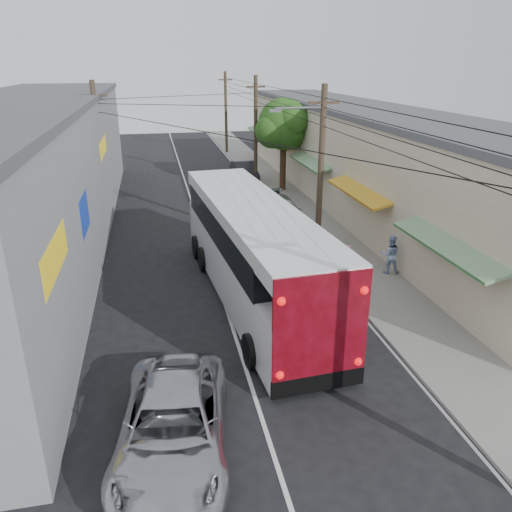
{
  "coord_description": "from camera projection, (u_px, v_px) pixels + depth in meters",
  "views": [
    {
      "loc": [
        -2.33,
        -8.79,
        8.89
      ],
      "look_at": [
        1.3,
        8.86,
        1.85
      ],
      "focal_mm": 35.0,
      "sensor_mm": 36.0,
      "label": 1
    }
  ],
  "objects": [
    {
      "name": "ground",
      "position": [
        278.0,
        468.0,
        11.69
      ],
      "size": [
        120.0,
        120.0,
        0.0
      ],
      "primitive_type": "plane",
      "color": "black",
      "rests_on": "ground"
    },
    {
      "name": "sidewalk",
      "position": [
        302.0,
        213.0,
        31.14
      ],
      "size": [
        3.0,
        80.0,
        0.12
      ],
      "primitive_type": "cube",
      "color": "slate",
      "rests_on": "ground"
    },
    {
      "name": "building_right",
      "position": [
        360.0,
        155.0,
        32.68
      ],
      "size": [
        7.09,
        40.0,
        6.25
      ],
      "color": "beige",
      "rests_on": "ground"
    },
    {
      "name": "building_left",
      "position": [
        30.0,
        173.0,
        25.19
      ],
      "size": [
        7.2,
        36.0,
        7.25
      ],
      "color": "gray",
      "rests_on": "ground"
    },
    {
      "name": "utility_poles",
      "position": [
        247.0,
        148.0,
        29.32
      ],
      "size": [
        11.8,
        45.28,
        8.0
      ],
      "color": "#473828",
      "rests_on": "ground"
    },
    {
      "name": "street_tree",
      "position": [
        285.0,
        126.0,
        35.01
      ],
      "size": [
        4.4,
        4.0,
        6.6
      ],
      "color": "#3F2B19",
      "rests_on": "ground"
    },
    {
      "name": "coach_bus",
      "position": [
        252.0,
        250.0,
        19.5
      ],
      "size": [
        3.97,
        13.66,
        3.88
      ],
      "rotation": [
        0.0,
        0.0,
        0.08
      ],
      "color": "white",
      "rests_on": "ground"
    },
    {
      "name": "jeepney",
      "position": [
        173.0,
        426.0,
        11.88
      ],
      "size": [
        3.28,
        5.9,
        1.56
      ],
      "primitive_type": "imported",
      "rotation": [
        0.0,
        0.0,
        -0.13
      ],
      "color": "#B6B6BE",
      "rests_on": "ground"
    },
    {
      "name": "parked_suv",
      "position": [
        280.0,
        212.0,
        28.69
      ],
      "size": [
        2.69,
        5.68,
        1.6
      ],
      "primitive_type": "imported",
      "rotation": [
        0.0,
        0.0,
        0.08
      ],
      "color": "#A1A3AA",
      "rests_on": "ground"
    },
    {
      "name": "parked_car_mid",
      "position": [
        271.0,
        204.0,
        30.5
      ],
      "size": [
        2.33,
        4.76,
        1.56
      ],
      "primitive_type": "imported",
      "rotation": [
        0.0,
        0.0,
        -0.11
      ],
      "color": "#26262B",
      "rests_on": "ground"
    },
    {
      "name": "parked_car_far",
      "position": [
        244.0,
        172.0,
        39.2
      ],
      "size": [
        1.65,
        4.73,
        1.56
      ],
      "primitive_type": "imported",
      "rotation": [
        0.0,
        0.0,
        0.0
      ],
      "color": "black",
      "rests_on": "ground"
    },
    {
      "name": "pedestrian_near",
      "position": [
        347.0,
        262.0,
        21.24
      ],
      "size": [
        0.68,
        0.59,
        1.59
      ],
      "primitive_type": "imported",
      "rotation": [
        0.0,
        0.0,
        2.71
      ],
      "color": "pink",
      "rests_on": "sidewalk"
    },
    {
      "name": "pedestrian_far",
      "position": [
        390.0,
        254.0,
        21.89
      ],
      "size": [
        0.98,
        0.85,
        1.73
      ],
      "primitive_type": "imported",
      "rotation": [
        0.0,
        0.0,
        2.88
      ],
      "color": "#94ACD8",
      "rests_on": "sidewalk"
    }
  ]
}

